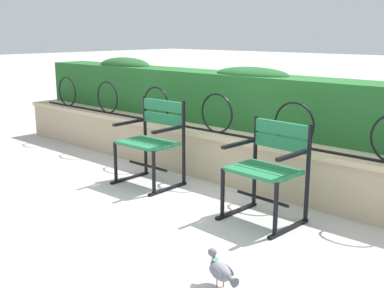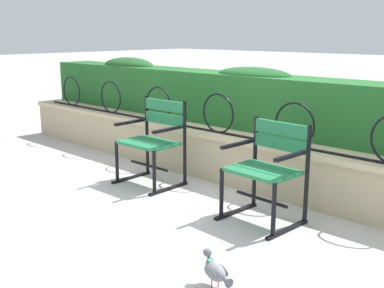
{
  "view_description": "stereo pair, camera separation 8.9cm",
  "coord_description": "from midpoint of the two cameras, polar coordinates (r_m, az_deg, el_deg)",
  "views": [
    {
      "loc": [
        2.87,
        -3.1,
        1.55
      ],
      "look_at": [
        0.0,
        0.04,
        0.55
      ],
      "focal_mm": 44.79,
      "sensor_mm": 36.0,
      "label": 1
    },
    {
      "loc": [
        2.94,
        -3.03,
        1.55
      ],
      "look_at": [
        0.0,
        0.04,
        0.55
      ],
      "focal_mm": 44.79,
      "sensor_mm": 36.0,
      "label": 2
    }
  ],
  "objects": [
    {
      "name": "ground_plane",
      "position": [
        4.5,
        -0.94,
        -6.93
      ],
      "size": [
        60.0,
        60.0,
        0.0
      ],
      "primitive_type": "plane",
      "color": "#B7B5AF"
    },
    {
      "name": "stone_wall",
      "position": [
        4.99,
        5.22,
        -1.81
      ],
      "size": [
        7.53,
        0.41,
        0.51
      ],
      "color": "tan",
      "rests_on": "ground"
    },
    {
      "name": "iron_arch_fence",
      "position": [
        4.97,
        2.76,
        3.32
      ],
      "size": [
        6.99,
        0.02,
        0.42
      ],
      "color": "black",
      "rests_on": "stone_wall"
    },
    {
      "name": "hedge_row",
      "position": [
        5.25,
        7.71,
        5.22
      ],
      "size": [
        7.38,
        0.51,
        0.69
      ],
      "color": "#236028",
      "rests_on": "stone_wall"
    },
    {
      "name": "park_chair_left",
      "position": [
        4.96,
        -5.22,
        0.57
      ],
      "size": [
        0.62,
        0.53,
        0.88
      ],
      "color": "#237547",
      "rests_on": "ground"
    },
    {
      "name": "park_chair_right",
      "position": [
        4.02,
        8.51,
        -2.73
      ],
      "size": [
        0.61,
        0.55,
        0.83
      ],
      "color": "#237547",
      "rests_on": "ground"
    },
    {
      "name": "pigeon_near_chairs",
      "position": [
        3.06,
        2.59,
        -14.84
      ],
      "size": [
        0.29,
        0.15,
        0.22
      ],
      "color": "gray",
      "rests_on": "ground"
    }
  ]
}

